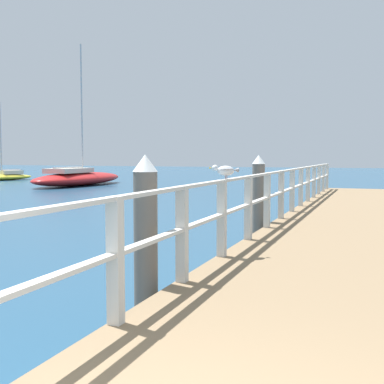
{
  "coord_description": "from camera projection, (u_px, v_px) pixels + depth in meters",
  "views": [
    {
      "loc": [
        0.76,
        -1.39,
        1.95
      ],
      "look_at": [
        -3.64,
        10.27,
        1.03
      ],
      "focal_mm": 46.29,
      "sensor_mm": 36.0,
      "label": 1
    }
  ],
  "objects": [
    {
      "name": "dock_piling_far",
      "position": [
        258.0,
        198.0,
        11.13
      ],
      "size": [
        0.29,
        0.29,
        1.96
      ],
      "color": "#6B6056",
      "rests_on": "ground_plane"
    },
    {
      "name": "dock_piling_near",
      "position": [
        146.0,
        238.0,
        5.76
      ],
      "size": [
        0.29,
        0.29,
        1.96
      ],
      "color": "#6B6056",
      "rests_on": "ground_plane"
    },
    {
      "name": "boat_2",
      "position": [
        5.0,
        176.0,
        39.05
      ],
      "size": [
        3.04,
        4.98,
        6.1
      ],
      "rotation": [
        0.0,
        0.0,
        2.82
      ],
      "color": "gold",
      "rests_on": "ground_plane"
    },
    {
      "name": "boat_0",
      "position": [
        78.0,
        178.0,
        32.28
      ],
      "size": [
        3.05,
        8.94,
        9.2
      ],
      "rotation": [
        0.0,
        0.0,
        -0.01
      ],
      "color": "red",
      "rests_on": "ground_plane"
    },
    {
      "name": "seagull_foreground",
      "position": [
        225.0,
        170.0,
        7.38
      ],
      "size": [
        0.38,
        0.35,
        0.21
      ],
      "rotation": [
        0.0,
        0.0,
        2.31
      ],
      "color": "white",
      "rests_on": "pier_railing"
    },
    {
      "name": "pier_railing",
      "position": [
        287.0,
        187.0,
        12.39
      ],
      "size": [
        0.12,
        20.56,
        1.13
      ],
      "color": "beige",
      "rests_on": "pier_deck"
    },
    {
      "name": "pier_deck",
      "position": [
        344.0,
        227.0,
        11.97
      ],
      "size": [
        2.92,
        22.04,
        0.46
      ],
      "primitive_type": "cube",
      "color": "#846B4C",
      "rests_on": "ground_plane"
    }
  ]
}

